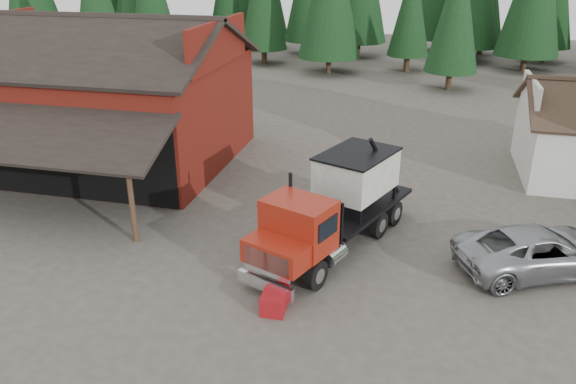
# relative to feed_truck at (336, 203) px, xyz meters

# --- Properties ---
(ground) EXTENTS (120.00, 120.00, 0.00)m
(ground) POSITION_rel_feed_truck_xyz_m (-1.57, -3.44, -1.72)
(ground) COLOR #4B443B
(ground) RESTS_ON ground
(red_barn) EXTENTS (12.80, 13.63, 7.18)m
(red_barn) POSITION_rel_feed_truck_xyz_m (-12.57, 6.46, 0.97)
(red_barn) COLOR #611910
(red_barn) RESTS_ON ground
(conifer_backdrop) EXTENTS (76.00, 16.00, 16.00)m
(conifer_backdrop) POSITION_rel_feed_truck_xyz_m (-1.57, 38.56, -1.72)
(conifer_backdrop) COLOR black
(conifer_backdrop) RESTS_ON ground
(near_pine_b) EXTENTS (3.96, 3.96, 10.40)m
(near_pine_b) POSITION_rel_feed_truck_xyz_m (4.43, 26.56, 4.16)
(near_pine_b) COLOR #382619
(near_pine_b) RESTS_ON ground
(feed_truck) EXTENTS (5.05, 8.39, 3.69)m
(feed_truck) POSITION_rel_feed_truck_xyz_m (0.00, 0.00, 0.00)
(feed_truck) COLOR black
(feed_truck) RESTS_ON ground
(silver_car) EXTENTS (6.04, 4.55, 1.53)m
(silver_car) POSITION_rel_feed_truck_xyz_m (6.81, -0.09, -0.96)
(silver_car) COLOR #9DA0A4
(silver_car) RESTS_ON ground
(equip_box) EXTENTS (0.74, 1.12, 0.60)m
(equip_box) POSITION_rel_feed_truck_xyz_m (-1.11, -4.22, -1.42)
(equip_box) COLOR maroon
(equip_box) RESTS_ON ground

